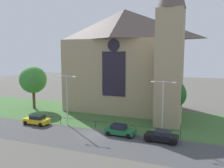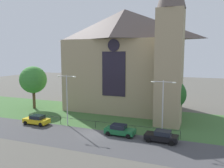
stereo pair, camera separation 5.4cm
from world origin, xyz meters
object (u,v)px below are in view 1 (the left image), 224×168
Objects in this scene: streetlamp_far at (163,101)px; parked_car_black at (162,136)px; tree_right_near at (171,94)px; tree_left_far at (33,80)px; church_building at (127,59)px; parked_car_green at (120,130)px; parked_car_yellow at (37,120)px; streetlamp_near at (67,93)px.

streetlamp_far reaches higher than parked_car_black.
tree_right_near is 0.84× the size of tree_left_far.
parked_car_black is (-0.00, -8.17, -4.18)m from tree_right_near.
parked_car_green is (3.69, -14.75, -9.53)m from church_building.
parked_car_green is at bearing 179.79° from parked_car_yellow.
parked_car_yellow is at bearing -48.86° from tree_left_far.
parked_car_yellow and parked_car_green have the same top height.
tree_right_near is at bearing -35.99° from church_building.
church_building reaches higher than tree_left_far.
tree_right_near is 1.73× the size of parked_car_green.
tree_right_near reaches higher than parked_car_black.
parked_car_yellow is (-4.85, -1.47, -4.39)m from streetlamp_near.
tree_left_far is 28.76m from streetlamp_far.
streetlamp_near is (-5.64, -13.30, -5.14)m from church_building.
streetlamp_near is 15.92m from parked_car_black.
streetlamp_near is at bearing -157.30° from tree_right_near.
tree_left_far reaches higher than parked_car_black.
parked_car_green is at bearing -22.25° from tree_left_far.
tree_left_far is at bearing 164.67° from streetlamp_far.
tree_right_near is 9.18m from parked_car_black.
streetlamp_far is 4.63m from parked_car_black.
tree_left_far reaches higher than parked_car_green.
streetlamp_far reaches higher than tree_right_near.
tree_right_near is at bearing 54.68° from parked_car_green.
streetlamp_near reaches higher than parked_car_green.
streetlamp_near is 1.89× the size of parked_car_green.
church_building is 17.94m from parked_car_green.
streetlamp_near is 14.94m from streetlamp_far.
church_building reaches higher than parked_car_yellow.
tree_left_far is 2.08× the size of parked_car_yellow.
church_building is at bearing 144.01° from tree_right_near.
tree_left_far reaches higher than streetlamp_near.
church_building is 17.07m from streetlamp_far.
parked_car_black is at bearing -57.70° from church_building.
tree_right_near is at bearing -158.99° from parked_car_yellow.
streetlamp_near is 6.71m from parked_car_yellow.
parked_car_green is 1.00× the size of parked_car_black.
tree_right_near is 1.72× the size of parked_car_black.
tree_left_far is at bearing 149.26° from streetlamp_near.
tree_right_near is 6.36m from streetlamp_far.
tree_right_near is 10.62m from parked_car_green.
parked_car_black is (9.56, -15.12, -9.53)m from church_building.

